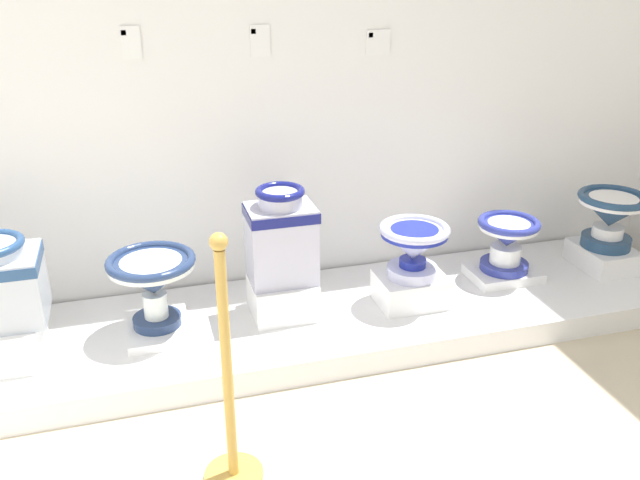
{
  "coord_description": "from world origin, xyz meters",
  "views": [
    {
      "loc": [
        1.21,
        -0.31,
        1.86
      ],
      "look_at": [
        2.07,
        2.65,
        0.53
      ],
      "focal_mm": 37.31,
      "sensor_mm": 36.0,
      "label": 1
    }
  ],
  "objects_px": {
    "antique_toilet_squat_floral": "(152,277)",
    "info_placard_second": "(131,42)",
    "plinth_block_pale_glazed": "(503,273)",
    "info_placard_fourth": "(378,42)",
    "stanchion_post_near_left": "(229,405)",
    "plinth_block_squat_floral": "(158,328)",
    "info_placard_third": "(260,41)",
    "plinth_block_leftmost": "(283,296)",
    "plinth_block_slender_white": "(603,256)",
    "antique_toilet_pale_glazed": "(507,237)",
    "antique_toilet_slender_white": "(611,213)",
    "plinth_block_rightmost": "(8,339)",
    "antique_toilet_leftmost": "(281,235)",
    "plinth_block_central_ornate": "(411,289)",
    "antique_toilet_central_ornate": "(414,244)"
  },
  "relations": [
    {
      "from": "plinth_block_slender_white",
      "to": "info_placard_second",
      "type": "bearing_deg",
      "value": 170.47
    },
    {
      "from": "plinth_block_squat_floral",
      "to": "antique_toilet_slender_white",
      "type": "bearing_deg",
      "value": 0.82
    },
    {
      "from": "antique_toilet_pale_glazed",
      "to": "antique_toilet_slender_white",
      "type": "height_order",
      "value": "antique_toilet_slender_white"
    },
    {
      "from": "antique_toilet_central_ornate",
      "to": "info_placard_third",
      "type": "height_order",
      "value": "info_placard_third"
    },
    {
      "from": "plinth_block_squat_floral",
      "to": "plinth_block_pale_glazed",
      "type": "xyz_separation_m",
      "value": [
        1.95,
        0.06,
        0.0
      ]
    },
    {
      "from": "info_placard_third",
      "to": "antique_toilet_squat_floral",
      "type": "bearing_deg",
      "value": -144.24
    },
    {
      "from": "info_placard_second",
      "to": "antique_toilet_pale_glazed",
      "type": "bearing_deg",
      "value": -11.89
    },
    {
      "from": "info_placard_second",
      "to": "info_placard_fourth",
      "type": "height_order",
      "value": "info_placard_second"
    },
    {
      "from": "plinth_block_pale_glazed",
      "to": "antique_toilet_slender_white",
      "type": "bearing_deg",
      "value": -2.39
    },
    {
      "from": "plinth_block_rightmost",
      "to": "stanchion_post_near_left",
      "type": "distance_m",
      "value": 1.27
    },
    {
      "from": "plinth_block_rightmost",
      "to": "info_placard_fourth",
      "type": "height_order",
      "value": "info_placard_fourth"
    },
    {
      "from": "plinth_block_rightmost",
      "to": "plinth_block_central_ornate",
      "type": "distance_m",
      "value": 1.99
    },
    {
      "from": "antique_toilet_slender_white",
      "to": "plinth_block_central_ornate",
      "type": "bearing_deg",
      "value": -175.57
    },
    {
      "from": "plinth_block_pale_glazed",
      "to": "info_placard_fourth",
      "type": "bearing_deg",
      "value": 148.52
    },
    {
      "from": "antique_toilet_squat_floral",
      "to": "plinth_block_leftmost",
      "type": "distance_m",
      "value": 0.67
    },
    {
      "from": "plinth_block_squat_floral",
      "to": "antique_toilet_squat_floral",
      "type": "relative_size",
      "value": 0.89
    },
    {
      "from": "info_placard_fourth",
      "to": "plinth_block_leftmost",
      "type": "bearing_deg",
      "value": -145.43
    },
    {
      "from": "antique_toilet_leftmost",
      "to": "stanchion_post_near_left",
      "type": "xyz_separation_m",
      "value": [
        -0.42,
        -0.97,
        -0.24
      ]
    },
    {
      "from": "antique_toilet_squat_floral",
      "to": "info_placard_second",
      "type": "xyz_separation_m",
      "value": [
        0.02,
        0.47,
        1.03
      ]
    },
    {
      "from": "plinth_block_central_ornate",
      "to": "stanchion_post_near_left",
      "type": "distance_m",
      "value": 1.42
    },
    {
      "from": "plinth_block_squat_floral",
      "to": "plinth_block_leftmost",
      "type": "bearing_deg",
      "value": 1.94
    },
    {
      "from": "plinth_block_squat_floral",
      "to": "antique_toilet_leftmost",
      "type": "relative_size",
      "value": 0.77
    },
    {
      "from": "plinth_block_slender_white",
      "to": "info_placard_second",
      "type": "distance_m",
      "value": 2.91
    },
    {
      "from": "plinth_block_pale_glazed",
      "to": "plinth_block_slender_white",
      "type": "height_order",
      "value": "plinth_block_slender_white"
    },
    {
      "from": "plinth_block_squat_floral",
      "to": "plinth_block_slender_white",
      "type": "xyz_separation_m",
      "value": [
        2.61,
        0.04,
        0.04
      ]
    },
    {
      "from": "antique_toilet_central_ornate",
      "to": "antique_toilet_pale_glazed",
      "type": "bearing_deg",
      "value": 11.31
    },
    {
      "from": "info_placard_third",
      "to": "info_placard_fourth",
      "type": "height_order",
      "value": "info_placard_third"
    },
    {
      "from": "info_placard_fourth",
      "to": "info_placard_second",
      "type": "bearing_deg",
      "value": -180.0
    },
    {
      "from": "plinth_block_leftmost",
      "to": "info_placard_fourth",
      "type": "height_order",
      "value": "info_placard_fourth"
    },
    {
      "from": "plinth_block_central_ornate",
      "to": "info_placard_third",
      "type": "xyz_separation_m",
      "value": [
        -0.67,
        0.53,
        1.24
      ]
    },
    {
      "from": "info_placard_second",
      "to": "plinth_block_leftmost",
      "type": "bearing_deg",
      "value": -36.13
    },
    {
      "from": "plinth_block_leftmost",
      "to": "plinth_block_slender_white",
      "type": "bearing_deg",
      "value": 0.45
    },
    {
      "from": "plinth_block_leftmost",
      "to": "plinth_block_pale_glazed",
      "type": "height_order",
      "value": "plinth_block_leftmost"
    },
    {
      "from": "plinth_block_rightmost",
      "to": "antique_toilet_pale_glazed",
      "type": "xyz_separation_m",
      "value": [
        2.63,
        0.1,
        0.16
      ]
    },
    {
      "from": "plinth_block_squat_floral",
      "to": "antique_toilet_pale_glazed",
      "type": "distance_m",
      "value": 1.97
    },
    {
      "from": "antique_toilet_central_ornate",
      "to": "plinth_block_squat_floral",
      "type": "bearing_deg",
      "value": 177.31
    },
    {
      "from": "plinth_block_leftmost",
      "to": "antique_toilet_slender_white",
      "type": "height_order",
      "value": "antique_toilet_slender_white"
    },
    {
      "from": "antique_toilet_leftmost",
      "to": "info_placard_third",
      "type": "bearing_deg",
      "value": 88.09
    },
    {
      "from": "plinth_block_rightmost",
      "to": "antique_toilet_pale_glazed",
      "type": "bearing_deg",
      "value": 2.25
    },
    {
      "from": "plinth_block_central_ornate",
      "to": "antique_toilet_central_ornate",
      "type": "xyz_separation_m",
      "value": [
        0.0,
        0.0,
        0.26
      ]
    },
    {
      "from": "plinth_block_rightmost",
      "to": "info_placard_third",
      "type": "relative_size",
      "value": 2.38
    },
    {
      "from": "plinth_block_squat_floral",
      "to": "info_placard_third",
      "type": "bearing_deg",
      "value": 35.76
    },
    {
      "from": "antique_toilet_leftmost",
      "to": "plinth_block_central_ornate",
      "type": "xyz_separation_m",
      "value": [
        0.68,
        -0.08,
        -0.36
      ]
    },
    {
      "from": "info_placard_second",
      "to": "stanchion_post_near_left",
      "type": "relative_size",
      "value": 0.15
    },
    {
      "from": "antique_toilet_pale_glazed",
      "to": "antique_toilet_squat_floral",
      "type": "bearing_deg",
      "value": -178.11
    },
    {
      "from": "plinth_block_squat_floral",
      "to": "antique_toilet_leftmost",
      "type": "xyz_separation_m",
      "value": [
        0.64,
        0.02,
        0.42
      ]
    },
    {
      "from": "antique_toilet_squat_floral",
      "to": "plinth_block_pale_glazed",
      "type": "relative_size",
      "value": 1.08
    },
    {
      "from": "antique_toilet_slender_white",
      "to": "stanchion_post_near_left",
      "type": "relative_size",
      "value": 0.39
    },
    {
      "from": "antique_toilet_central_ornate",
      "to": "antique_toilet_slender_white",
      "type": "height_order",
      "value": "antique_toilet_slender_white"
    },
    {
      "from": "plinth_block_squat_floral",
      "to": "plinth_block_slender_white",
      "type": "bearing_deg",
      "value": 0.82
    }
  ]
}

